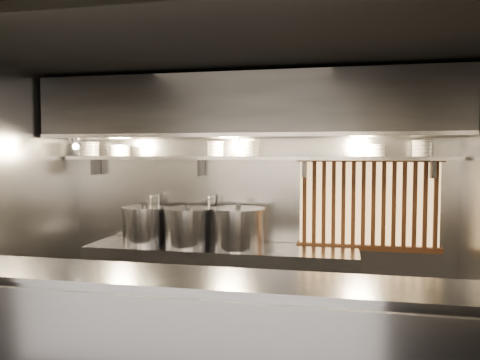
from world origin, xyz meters
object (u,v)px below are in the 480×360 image
at_px(heat_lamp, 74,141).
at_px(stock_pot_right, 238,228).
at_px(stock_pot_mid, 144,224).
at_px(pendant_bulb, 239,151).
at_px(stock_pot_left, 188,226).

relative_size(heat_lamp, stock_pot_right, 0.54).
height_order(heat_lamp, stock_pot_mid, heat_lamp).
bearing_deg(pendant_bulb, stock_pot_left, -171.86).
relative_size(heat_lamp, stock_pot_left, 0.50).
xyz_separation_m(stock_pot_left, stock_pot_right, (0.58, -0.02, 0.01)).
bearing_deg(stock_pot_right, pendant_bulb, 94.91).
distance_m(pendant_bulb, stock_pot_right, 0.85).
relative_size(heat_lamp, stock_pot_mid, 0.60).
height_order(stock_pot_mid, stock_pot_right, stock_pot_right).
bearing_deg(stock_pot_mid, stock_pot_right, -3.55).
bearing_deg(heat_lamp, pendant_bulb, 11.00).
bearing_deg(stock_pot_left, stock_pot_right, -1.70).
bearing_deg(heat_lamp, stock_pot_mid, 25.24).
bearing_deg(stock_pot_left, stock_pot_mid, 174.49).
xyz_separation_m(heat_lamp, stock_pot_mid, (0.68, 0.32, -0.96)).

